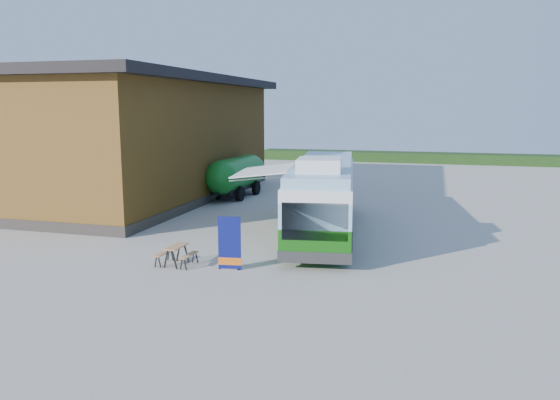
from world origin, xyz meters
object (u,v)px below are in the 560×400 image
(picnic_table, at_px, (176,251))
(person_b, at_px, (333,207))
(banner, at_px, (230,248))
(slurry_tanker, at_px, (237,174))
(person_a, at_px, (318,190))
(bus, at_px, (324,194))

(picnic_table, height_order, person_b, person_b)
(banner, height_order, picnic_table, banner)
(banner, relative_size, person_b, 1.12)
(picnic_table, bearing_deg, banner, 1.28)
(picnic_table, relative_size, person_b, 0.75)
(person_b, height_order, slurry_tanker, slurry_tanker)
(banner, height_order, person_b, banner)
(picnic_table, distance_m, person_b, 9.33)
(slurry_tanker, bearing_deg, picnic_table, -74.84)
(banner, distance_m, slurry_tanker, 15.80)
(picnic_table, distance_m, person_a, 14.17)
(person_a, bearing_deg, person_b, -111.14)
(person_b, bearing_deg, slurry_tanker, -81.26)
(picnic_table, xyz_separation_m, person_b, (4.14, 8.36, 0.32))
(person_a, bearing_deg, bus, -116.42)
(bus, relative_size, picnic_table, 9.80)
(bus, height_order, banner, bus)
(bus, xyz_separation_m, banner, (-2.01, -6.43, -1.01))
(banner, bearing_deg, picnic_table, 171.36)
(banner, xyz_separation_m, slurry_tanker, (-5.30, 14.87, 0.68))
(person_a, xyz_separation_m, person_b, (1.99, -5.65, 0.04))
(picnic_table, distance_m, slurry_tanker, 15.24)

